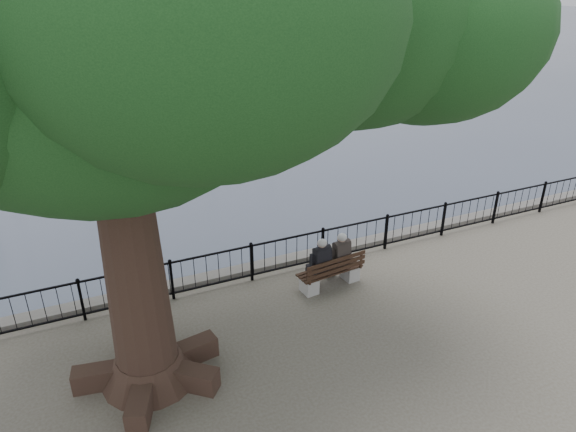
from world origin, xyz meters
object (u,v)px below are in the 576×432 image
person_right (338,259)px  tree (162,4)px  bench (331,275)px  person_left (318,265)px  lion_monument (116,35)px

person_right → tree: bearing=-160.9°
bench → person_right: (0.25, 0.12, 0.34)m
person_left → tree: size_ratio=0.11×
person_left → tree: tree is taller
person_left → lion_monument: lion_monument is taller
person_left → person_right: bearing=5.9°
bench → tree: tree is taller
person_right → tree: (-3.99, -1.38, 5.98)m
bench → lion_monument: lion_monument is taller
person_left → tree: 7.01m
bench → tree: 7.45m
tree → lion_monument: tree is taller
bench → person_right: size_ratio=1.23×
person_left → bench: bearing=-11.2°
person_left → person_right: (0.57, 0.06, 0.00)m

